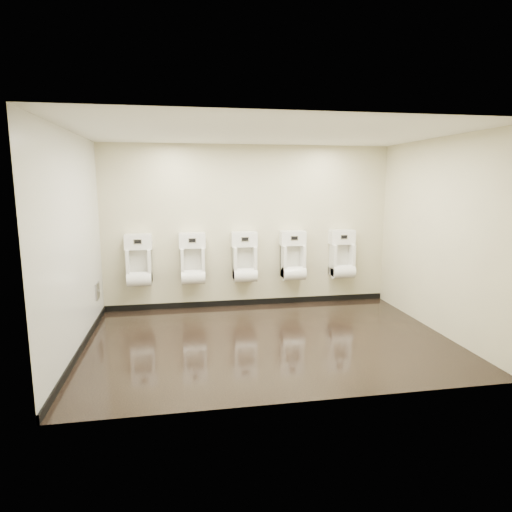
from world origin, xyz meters
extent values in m
cube|color=black|center=(0.00, 0.00, 0.00)|extent=(5.00, 3.50, 0.00)
cube|color=silver|center=(0.00, 0.00, 2.80)|extent=(5.00, 3.50, 0.00)
cube|color=beige|center=(0.00, 1.75, 1.40)|extent=(5.00, 0.02, 2.80)
cube|color=beige|center=(0.00, -1.75, 1.40)|extent=(5.00, 0.02, 2.80)
cube|color=beige|center=(-2.50, 0.00, 1.40)|extent=(0.02, 3.50, 2.80)
cube|color=beige|center=(2.50, 0.00, 1.40)|extent=(0.02, 3.50, 2.80)
cube|color=silver|center=(-2.50, 0.00, 1.40)|extent=(0.01, 3.50, 2.80)
cube|color=black|center=(0.00, 1.74, 0.05)|extent=(5.00, 0.02, 0.10)
cube|color=black|center=(-2.49, 0.00, 0.05)|extent=(0.02, 3.50, 0.10)
cube|color=#9E9EA3|center=(-2.48, 1.20, 0.50)|extent=(0.03, 0.25, 0.25)
cylinder|color=silver|center=(-2.46, 1.20, 0.50)|extent=(0.02, 0.04, 0.04)
cube|color=white|center=(-1.87, 1.61, 0.79)|extent=(0.40, 0.29, 0.56)
cube|color=silver|center=(-1.87, 1.70, 0.83)|extent=(0.30, 0.01, 0.44)
cylinder|color=white|center=(-1.87, 1.53, 0.59)|extent=(0.40, 0.24, 0.24)
cube|color=white|center=(-1.87, 1.65, 1.19)|extent=(0.44, 0.21, 0.24)
cube|color=black|center=(-1.87, 1.54, 1.21)|extent=(0.11, 0.01, 0.06)
cube|color=silver|center=(-1.87, 1.54, 1.21)|extent=(0.13, 0.01, 0.08)
cylinder|color=silver|center=(-1.65, 1.65, 1.19)|extent=(0.01, 0.03, 0.03)
cube|color=white|center=(-0.99, 1.61, 0.79)|extent=(0.40, 0.29, 0.56)
cube|color=silver|center=(-0.99, 1.70, 0.83)|extent=(0.30, 0.01, 0.44)
cylinder|color=white|center=(-0.99, 1.53, 0.59)|extent=(0.40, 0.24, 0.24)
cube|color=white|center=(-0.99, 1.65, 1.19)|extent=(0.44, 0.21, 0.24)
cube|color=black|center=(-0.99, 1.54, 1.21)|extent=(0.11, 0.01, 0.06)
cube|color=silver|center=(-0.99, 1.54, 1.21)|extent=(0.13, 0.01, 0.08)
cylinder|color=silver|center=(-0.77, 1.65, 1.19)|extent=(0.01, 0.03, 0.03)
cube|color=white|center=(-0.11, 1.61, 0.79)|extent=(0.40, 0.29, 0.56)
cube|color=silver|center=(-0.11, 1.70, 0.83)|extent=(0.30, 0.01, 0.44)
cylinder|color=white|center=(-0.11, 1.53, 0.59)|extent=(0.40, 0.24, 0.24)
cube|color=white|center=(-0.11, 1.65, 1.19)|extent=(0.44, 0.21, 0.24)
cube|color=black|center=(-0.11, 1.54, 1.21)|extent=(0.11, 0.01, 0.06)
cube|color=silver|center=(-0.11, 1.54, 1.21)|extent=(0.13, 0.01, 0.08)
cylinder|color=silver|center=(0.12, 1.65, 1.19)|extent=(0.01, 0.03, 0.03)
cube|color=white|center=(0.76, 1.61, 0.79)|extent=(0.40, 0.29, 0.56)
cube|color=silver|center=(0.76, 1.70, 0.83)|extent=(0.30, 0.01, 0.44)
cylinder|color=white|center=(0.76, 1.53, 0.59)|extent=(0.40, 0.24, 0.24)
cube|color=white|center=(0.76, 1.65, 1.19)|extent=(0.44, 0.21, 0.24)
cube|color=black|center=(0.76, 1.54, 1.21)|extent=(0.11, 0.01, 0.06)
cube|color=silver|center=(0.76, 1.54, 1.21)|extent=(0.13, 0.01, 0.08)
cylinder|color=silver|center=(0.98, 1.65, 1.19)|extent=(0.01, 0.03, 0.03)
cube|color=white|center=(1.66, 1.61, 0.79)|extent=(0.40, 0.29, 0.56)
cube|color=silver|center=(1.66, 1.70, 0.83)|extent=(0.30, 0.01, 0.44)
cylinder|color=white|center=(1.66, 1.53, 0.59)|extent=(0.40, 0.24, 0.24)
cube|color=white|center=(1.66, 1.65, 1.19)|extent=(0.44, 0.21, 0.24)
cube|color=black|center=(1.66, 1.54, 1.21)|extent=(0.11, 0.01, 0.06)
cube|color=silver|center=(1.66, 1.54, 1.21)|extent=(0.13, 0.01, 0.08)
cylinder|color=silver|center=(1.89, 1.65, 1.19)|extent=(0.01, 0.03, 0.03)
camera|label=1|loc=(-1.16, -5.58, 2.17)|focal=30.00mm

